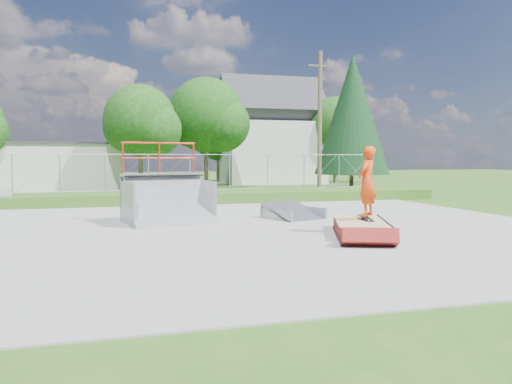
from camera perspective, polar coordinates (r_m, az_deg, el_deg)
ground at (r=14.58m, az=-1.54°, el=-4.48°), size 120.00×120.00×0.00m
concrete_pad at (r=14.57m, az=-1.54°, el=-4.40°), size 20.00×16.00×0.04m
grass_berm at (r=23.82m, az=-7.18°, el=-0.60°), size 24.00×3.00×0.50m
grind_box at (r=14.08m, az=11.83°, el=-4.02°), size 2.24×3.05×0.41m
quarter_pipe at (r=16.26m, az=-9.91°, el=1.04°), size 3.04×2.72×2.65m
flat_bank_ramp at (r=17.38m, az=4.35°, el=-2.29°), size 2.14×2.20×0.50m
skateboard at (r=14.14m, az=12.49°, el=-2.98°), size 0.35×0.82×0.13m
skater at (r=14.06m, az=12.55°, el=0.92°), size 0.83×0.81×1.93m
chain_link_fence at (r=24.74m, az=-7.55°, el=2.23°), size 20.00×0.06×1.80m
utility_building_flat at (r=36.25m, az=-22.87°, el=2.66°), size 10.00×6.00×3.00m
gable_house at (r=41.93m, az=1.64°, el=6.30°), size 8.40×6.08×8.94m
utility_pole at (r=28.29m, az=7.30°, el=7.72°), size 0.24×0.24×8.00m
tree_left_near at (r=31.93m, az=-12.65°, el=7.66°), size 4.76×4.48×6.65m
tree_center at (r=34.48m, az=-5.22°, el=8.47°), size 5.44×5.12×7.60m
tree_right_far at (r=41.85m, az=9.50°, el=7.22°), size 5.10×4.80×7.12m
tree_back_mid at (r=42.76m, az=-3.99°, el=5.98°), size 4.08×3.84×5.70m
conifer_tree at (r=34.78m, az=10.95°, el=8.71°), size 5.04×5.04×9.10m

